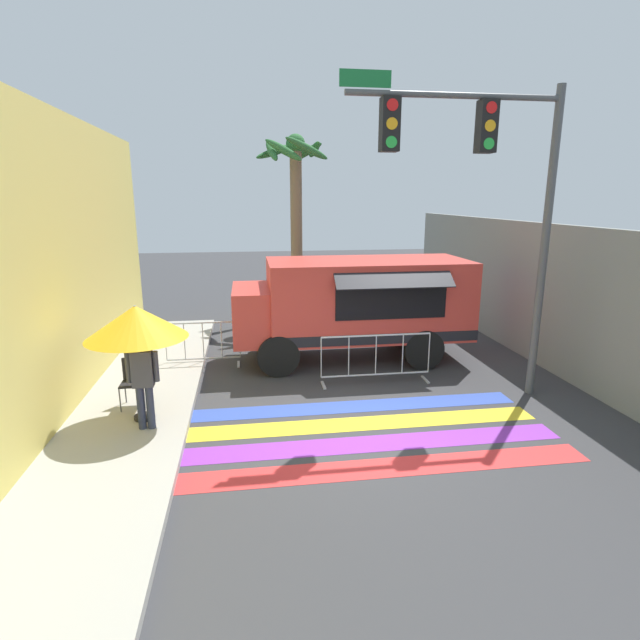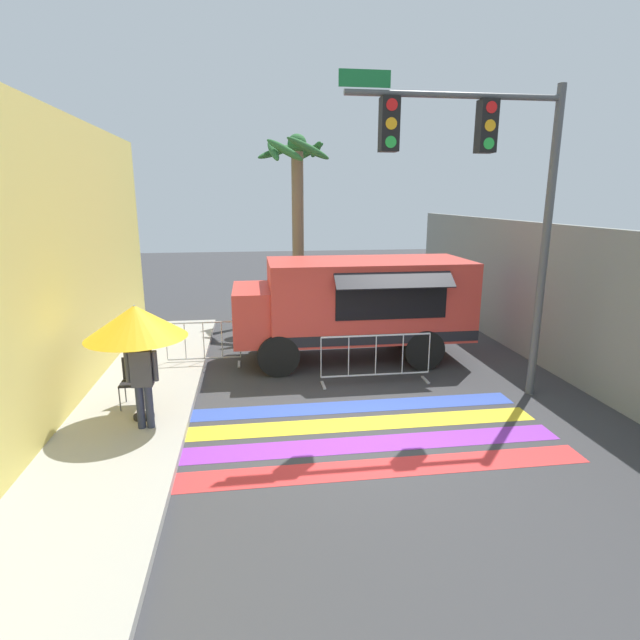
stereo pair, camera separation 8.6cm
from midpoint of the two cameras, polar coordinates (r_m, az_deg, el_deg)
name	(u,v)px [view 2 (the right image)]	position (r m, az deg, el deg)	size (l,w,h in m)	color
ground_plane	(363,429)	(8.99, 5.26, -12.30)	(60.00, 60.00, 0.00)	#38383A
sidewalk_left	(45,445)	(9.37, -28.69, -12.46)	(4.40, 16.00, 0.14)	#A8A59E
building_left_facade	(16,281)	(8.64, -31.17, 3.83)	(0.25, 16.00, 5.49)	#E5D166
concrete_wall_right	(544,295)	(13.08, 24.40, 2.62)	(0.20, 16.00, 3.37)	gray
crosswalk_painted	(366,433)	(8.84, 5.52, -12.76)	(6.40, 2.84, 0.01)	red
food_truck	(350,302)	(12.24, 3.66, 2.10)	(5.68, 2.66, 2.48)	#D13D33
traffic_signal_pole	(485,175)	(9.98, 18.62, 15.47)	(4.16, 0.29, 6.05)	#515456
patio_umbrella	(136,322)	(9.00, -20.08, -0.23)	(1.71, 1.71, 2.05)	black
folding_chair	(134,377)	(10.03, -20.25, -6.12)	(0.45, 0.45, 0.90)	#4C4C51
vendor_person	(142,377)	(8.84, -19.39, -6.16)	(0.53, 0.21, 1.61)	#2D3347
barricade_front	(376,359)	(10.87, 6.62, -4.45)	(2.42, 0.44, 1.10)	#B7BABF
barricade_side	(204,345)	(12.20, -12.94, -2.77)	(1.74, 0.44, 1.10)	#B7BABF
palm_tree	(296,195)	(16.41, -2.57, 14.06)	(2.35, 2.44, 5.88)	#7A664C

